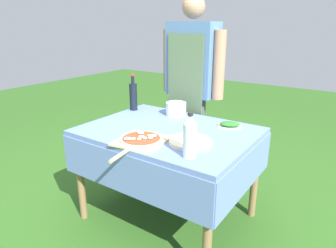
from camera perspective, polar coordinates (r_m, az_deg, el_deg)
The scene contains 9 objects.
ground_plane at distance 2.54m, azimuth 0.04°, elevation -17.06°, with size 12.00×12.00×0.00m, color #2D5B1E.
prep_table at distance 2.23m, azimuth 0.05°, elevation -3.44°, with size 1.23×0.93×0.75m.
person_cook at distance 2.74m, azimuth 4.54°, elevation 8.68°, with size 0.64×0.24×1.71m.
pizza_on_peel at distance 1.96m, azimuth -5.25°, elevation -3.09°, with size 0.35×0.52×0.05m.
oil_bottle at distance 2.68m, azimuth -6.62°, elevation 5.35°, with size 0.07×0.07×0.32m.
water_bottle at distance 1.70m, azimuth 4.19°, elevation -2.35°, with size 0.08×0.08×0.27m.
herb_container at distance 2.28m, azimuth 11.68°, elevation -0.10°, with size 0.21×0.18×0.04m.
mixing_tub at distance 2.52m, azimuth 1.53°, elevation 2.90°, with size 0.17×0.17×0.11m, color silver.
plate_stack at distance 1.93m, azimuth 4.26°, elevation -3.39°, with size 0.28×0.28×0.02m.
Camera 1 is at (1.17, -1.70, 1.48)m, focal length 32.00 mm.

